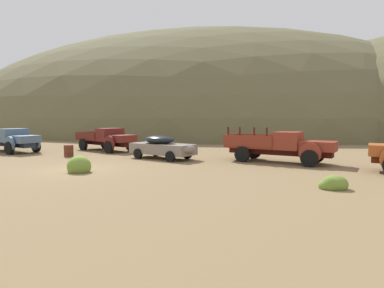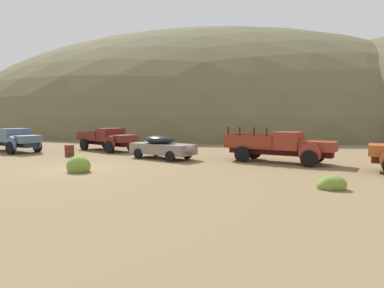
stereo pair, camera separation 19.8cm
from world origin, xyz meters
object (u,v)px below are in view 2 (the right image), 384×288
object	(u,v)px
truck_oxblood	(110,139)
car_primer_gray	(164,147)
truck_chalk_blue	(15,140)
truck_rust_red	(286,147)
oil_drum_foreground	(69,151)

from	to	relation	value
truck_oxblood	car_primer_gray	distance (m)	7.08
truck_chalk_blue	car_primer_gray	distance (m)	13.07
car_primer_gray	truck_oxblood	bearing A→B (deg)	169.24
car_primer_gray	truck_rust_red	xyz separation A→B (m)	(7.73, 1.04, 0.19)
truck_rust_red	truck_oxblood	bearing A→B (deg)	-177.74
truck_oxblood	oil_drum_foreground	distance (m)	4.31
truck_oxblood	truck_rust_red	size ratio (longest dim) A/B	0.94
truck_rust_red	oil_drum_foreground	world-z (taller)	truck_rust_red
car_primer_gray	truck_rust_red	world-z (taller)	truck_rust_red
car_primer_gray	oil_drum_foreground	distance (m)	6.96
truck_chalk_blue	truck_rust_red	bearing A→B (deg)	16.88
truck_chalk_blue	oil_drum_foreground	xyz separation A→B (m)	(6.23, -0.68, -0.58)
oil_drum_foreground	truck_oxblood	bearing A→B (deg)	85.10
car_primer_gray	truck_rust_red	size ratio (longest dim) A/B	0.74
truck_chalk_blue	truck_oxblood	distance (m)	7.50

